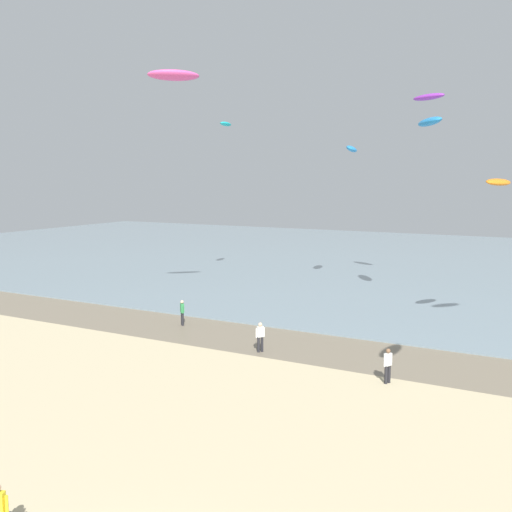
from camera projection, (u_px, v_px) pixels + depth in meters
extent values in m
cube|color=#7A6D59|center=(371.00, 356.00, 31.50)|extent=(120.00, 5.92, 0.01)
cube|color=gray|center=(467.00, 265.00, 64.79)|extent=(160.00, 70.00, 0.10)
cylinder|color=#232328|center=(183.00, 319.00, 38.03)|extent=(0.16, 0.16, 0.88)
cylinder|color=#232328|center=(182.00, 318.00, 38.24)|extent=(0.16, 0.16, 0.88)
cube|color=#338C4C|center=(182.00, 308.00, 38.04)|extent=(0.41, 0.41, 0.60)
sphere|color=beige|center=(182.00, 302.00, 37.98)|extent=(0.22, 0.22, 0.22)
cylinder|color=#338C4C|center=(183.00, 310.00, 37.82)|extent=(0.09, 0.09, 0.52)
cylinder|color=#338C4C|center=(182.00, 308.00, 38.27)|extent=(0.09, 0.09, 0.52)
cylinder|color=yellow|center=(7.00, 505.00, 15.12)|extent=(0.09, 0.09, 0.52)
cylinder|color=#232328|center=(262.00, 344.00, 32.28)|extent=(0.16, 0.16, 0.88)
cylinder|color=#232328|center=(258.00, 345.00, 32.19)|extent=(0.16, 0.16, 0.88)
cube|color=white|center=(260.00, 332.00, 32.14)|extent=(0.39, 0.42, 0.60)
sphere|color=beige|center=(260.00, 324.00, 32.08)|extent=(0.22, 0.22, 0.22)
cylinder|color=white|center=(264.00, 332.00, 32.25)|extent=(0.09, 0.09, 0.52)
cylinder|color=white|center=(256.00, 333.00, 32.04)|extent=(0.09, 0.09, 0.52)
cylinder|color=#232328|center=(389.00, 374.00, 27.36)|extent=(0.16, 0.16, 0.88)
cylinder|color=#232328|center=(386.00, 375.00, 27.23)|extent=(0.16, 0.16, 0.88)
cube|color=white|center=(388.00, 359.00, 27.20)|extent=(0.35, 0.42, 0.60)
sphere|color=brown|center=(388.00, 351.00, 27.14)|extent=(0.22, 0.22, 0.22)
cylinder|color=white|center=(391.00, 359.00, 27.35)|extent=(0.09, 0.09, 0.52)
cylinder|color=white|center=(385.00, 361.00, 27.06)|extent=(0.09, 0.09, 0.52)
ellipsoid|color=#2384D1|center=(352.00, 149.00, 48.48)|extent=(1.46, 2.89, 0.78)
ellipsoid|color=#2384D1|center=(430.00, 122.00, 39.88)|extent=(2.90, 3.62, 0.83)
ellipsoid|color=purple|center=(429.00, 97.00, 46.46)|extent=(3.25, 2.48, 0.59)
ellipsoid|color=orange|center=(498.00, 182.00, 34.04)|extent=(1.81, 2.58, 0.59)
ellipsoid|color=#E54C99|center=(174.00, 75.00, 39.45)|extent=(3.56, 3.32, 0.95)
ellipsoid|color=#19B2B7|center=(226.00, 124.00, 51.68)|extent=(1.18, 2.37, 0.38)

